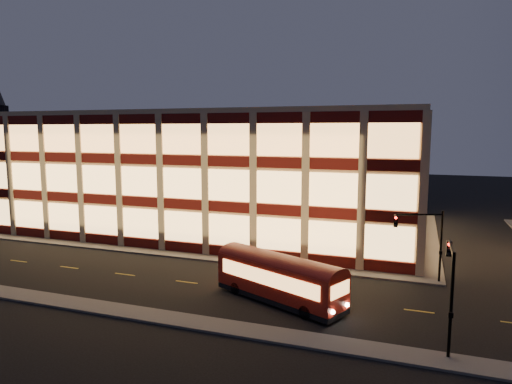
% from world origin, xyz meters
% --- Properties ---
extents(ground, '(200.00, 200.00, 0.00)m').
position_xyz_m(ground, '(0.00, 0.00, 0.00)').
color(ground, black).
rests_on(ground, ground).
extents(sidewalk_office_south, '(54.00, 2.00, 0.15)m').
position_xyz_m(sidewalk_office_south, '(-3.00, 1.00, 0.07)').
color(sidewalk_office_south, '#514F4C').
rests_on(sidewalk_office_south, ground).
extents(sidewalk_office_east, '(2.00, 30.00, 0.15)m').
position_xyz_m(sidewalk_office_east, '(23.00, 17.00, 0.07)').
color(sidewalk_office_east, '#514F4C').
rests_on(sidewalk_office_east, ground).
extents(sidewalk_near, '(100.00, 2.00, 0.15)m').
position_xyz_m(sidewalk_near, '(0.00, -13.00, 0.07)').
color(sidewalk_near, '#514F4C').
rests_on(sidewalk_near, ground).
extents(office_building, '(50.45, 30.45, 14.50)m').
position_xyz_m(office_building, '(-2.91, 16.91, 7.25)').
color(office_building, tan).
rests_on(office_building, ground).
extents(traffic_signal_far, '(3.79, 1.87, 6.00)m').
position_xyz_m(traffic_signal_far, '(22.21, 0.24, 4.11)').
color(traffic_signal_far, black).
rests_on(traffic_signal_far, ground).
extents(traffic_signal_near, '(0.32, 4.45, 6.00)m').
position_xyz_m(traffic_signal_near, '(23.50, -11.03, 4.13)').
color(traffic_signal_near, black).
rests_on(traffic_signal_near, ground).
extents(trolley_bus, '(10.51, 6.59, 3.51)m').
position_xyz_m(trolley_bus, '(12.37, -7.50, 1.94)').
color(trolley_bus, maroon).
rests_on(trolley_bus, ground).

